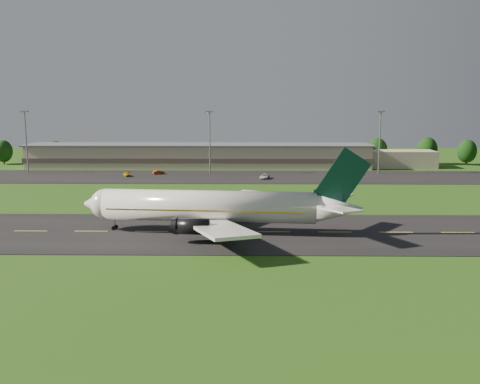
{
  "coord_description": "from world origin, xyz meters",
  "views": [
    {
      "loc": [
        17.28,
        -93.55,
        23.15
      ],
      "look_at": [
        15.84,
        8.0,
        6.0
      ],
      "focal_mm": 40.0,
      "sensor_mm": 36.0,
      "label": 1
    }
  ],
  "objects_px": {
    "light_mast_east": "(380,135)",
    "airliner": "(214,207)",
    "terminal": "(217,156)",
    "service_vehicle_a": "(127,174)",
    "service_vehicle_b": "(159,172)",
    "service_vehicle_c": "(265,176)",
    "service_vehicle_d": "(334,176)",
    "light_mast_centre": "(210,134)",
    "light_mast_west": "(26,134)"
  },
  "relations": [
    {
      "from": "terminal",
      "to": "service_vehicle_a",
      "type": "bearing_deg",
      "value": -138.35
    },
    {
      "from": "light_mast_west",
      "to": "light_mast_centre",
      "type": "xyz_separation_m",
      "value": [
        60.0,
        0.0,
        0.0
      ]
    },
    {
      "from": "terminal",
      "to": "service_vehicle_d",
      "type": "xyz_separation_m",
      "value": [
        37.42,
        -27.05,
        -3.28
      ]
    },
    {
      "from": "terminal",
      "to": "service_vehicle_d",
      "type": "height_order",
      "value": "terminal"
    },
    {
      "from": "light_mast_east",
      "to": "light_mast_west",
      "type": "bearing_deg",
      "value": 180.0
    },
    {
      "from": "light_mast_centre",
      "to": "light_mast_east",
      "type": "height_order",
      "value": "same"
    },
    {
      "from": "service_vehicle_b",
      "to": "service_vehicle_c",
      "type": "relative_size",
      "value": 0.75
    },
    {
      "from": "service_vehicle_d",
      "to": "service_vehicle_c",
      "type": "bearing_deg",
      "value": 101.3
    },
    {
      "from": "light_mast_west",
      "to": "light_mast_centre",
      "type": "distance_m",
      "value": 60.0
    },
    {
      "from": "airliner",
      "to": "light_mast_west",
      "type": "bearing_deg",
      "value": 134.52
    },
    {
      "from": "service_vehicle_d",
      "to": "light_mast_centre",
      "type": "bearing_deg",
      "value": 81.11
    },
    {
      "from": "light_mast_east",
      "to": "airliner",
      "type": "bearing_deg",
      "value": -121.33
    },
    {
      "from": "service_vehicle_a",
      "to": "service_vehicle_b",
      "type": "bearing_deg",
      "value": 2.48
    },
    {
      "from": "light_mast_centre",
      "to": "service_vehicle_a",
      "type": "bearing_deg",
      "value": -162.92
    },
    {
      "from": "airliner",
      "to": "service_vehicle_b",
      "type": "height_order",
      "value": "airliner"
    },
    {
      "from": "service_vehicle_a",
      "to": "service_vehicle_b",
      "type": "xyz_separation_m",
      "value": [
        9.18,
        5.18,
        -0.05
      ]
    },
    {
      "from": "service_vehicle_d",
      "to": "light_mast_west",
      "type": "bearing_deg",
      "value": 90.47
    },
    {
      "from": "light_mast_west",
      "to": "service_vehicle_c",
      "type": "xyz_separation_m",
      "value": [
        77.52,
        -12.56,
        -11.94
      ]
    },
    {
      "from": "terminal",
      "to": "light_mast_centre",
      "type": "relative_size",
      "value": 7.13
    },
    {
      "from": "terminal",
      "to": "service_vehicle_c",
      "type": "relative_size",
      "value": 28.95
    },
    {
      "from": "terminal",
      "to": "light_mast_centre",
      "type": "distance_m",
      "value": 18.45
    },
    {
      "from": "service_vehicle_c",
      "to": "service_vehicle_d",
      "type": "bearing_deg",
      "value": 17.03
    },
    {
      "from": "airliner",
      "to": "service_vehicle_a",
      "type": "height_order",
      "value": "airliner"
    },
    {
      "from": "light_mast_east",
      "to": "service_vehicle_d",
      "type": "distance_m",
      "value": 22.9
    },
    {
      "from": "light_mast_east",
      "to": "service_vehicle_a",
      "type": "relative_size",
      "value": 5.17
    },
    {
      "from": "light_mast_west",
      "to": "service_vehicle_c",
      "type": "distance_m",
      "value": 79.44
    },
    {
      "from": "service_vehicle_a",
      "to": "service_vehicle_d",
      "type": "xyz_separation_m",
      "value": [
        64.48,
        -2.98,
        -0.06
      ]
    },
    {
      "from": "terminal",
      "to": "light_mast_centre",
      "type": "bearing_deg",
      "value": -94.95
    },
    {
      "from": "service_vehicle_a",
      "to": "service_vehicle_d",
      "type": "bearing_deg",
      "value": -29.6
    },
    {
      "from": "service_vehicle_d",
      "to": "service_vehicle_a",
      "type": "bearing_deg",
      "value": 94.09
    },
    {
      "from": "light_mast_west",
      "to": "service_vehicle_b",
      "type": "xyz_separation_m",
      "value": [
        43.53,
        -2.7,
        -12.02
      ]
    },
    {
      "from": "terminal",
      "to": "light_mast_east",
      "type": "xyz_separation_m",
      "value": [
        53.6,
        -16.18,
        8.75
      ]
    },
    {
      "from": "airliner",
      "to": "service_vehicle_d",
      "type": "height_order",
      "value": "airliner"
    },
    {
      "from": "light_mast_centre",
      "to": "service_vehicle_c",
      "type": "distance_m",
      "value": 24.65
    },
    {
      "from": "service_vehicle_b",
      "to": "light_mast_centre",
      "type": "bearing_deg",
      "value": -107.38
    },
    {
      "from": "airliner",
      "to": "light_mast_east",
      "type": "bearing_deg",
      "value": 63.58
    },
    {
      "from": "light_mast_east",
      "to": "service_vehicle_c",
      "type": "distance_m",
      "value": 41.29
    },
    {
      "from": "airliner",
      "to": "light_mast_centre",
      "type": "bearing_deg",
      "value": 99.38
    },
    {
      "from": "airliner",
      "to": "service_vehicle_a",
      "type": "relative_size",
      "value": 13.03
    },
    {
      "from": "service_vehicle_b",
      "to": "service_vehicle_c",
      "type": "xyz_separation_m",
      "value": [
        34.0,
        -9.86,
        0.07
      ]
    },
    {
      "from": "light_mast_east",
      "to": "service_vehicle_a",
      "type": "bearing_deg",
      "value": -174.42
    },
    {
      "from": "light_mast_west",
      "to": "light_mast_centre",
      "type": "bearing_deg",
      "value": 0.0
    },
    {
      "from": "light_mast_west",
      "to": "light_mast_east",
      "type": "distance_m",
      "value": 115.0
    },
    {
      "from": "light_mast_west",
      "to": "service_vehicle_d",
      "type": "distance_m",
      "value": 100.14
    },
    {
      "from": "terminal",
      "to": "light_mast_west",
      "type": "xyz_separation_m",
      "value": [
        -61.4,
        -16.18,
        8.75
      ]
    },
    {
      "from": "airliner",
      "to": "service_vehicle_b",
      "type": "bearing_deg",
      "value": 111.29
    },
    {
      "from": "terminal",
      "to": "light_mast_centre",
      "type": "height_order",
      "value": "light_mast_centre"
    },
    {
      "from": "terminal",
      "to": "light_mast_east",
      "type": "distance_m",
      "value": 56.67
    },
    {
      "from": "service_vehicle_a",
      "to": "terminal",
      "type": "bearing_deg",
      "value": 14.69
    },
    {
      "from": "service_vehicle_c",
      "to": "service_vehicle_d",
      "type": "distance_m",
      "value": 21.36
    }
  ]
}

